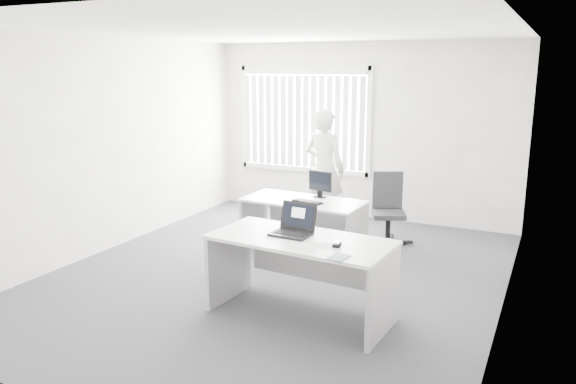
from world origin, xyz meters
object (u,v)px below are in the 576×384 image
at_px(desk_far, 303,215).
at_px(office_chair, 388,222).
at_px(desk_near, 300,260).
at_px(laptop, 291,221).
at_px(monitor, 320,184).
at_px(person, 324,169).

xyz_separation_m(desk_far, office_chair, (0.90, 0.86, -0.21)).
bearing_deg(desk_near, office_chair, 91.43).
height_order(desk_near, office_chair, office_chair).
relative_size(desk_far, laptop, 4.17).
bearing_deg(desk_far, monitor, 61.51).
xyz_separation_m(desk_near, monitor, (-0.64, 2.01, 0.31)).
distance_m(desk_near, person, 3.19).
xyz_separation_m(desk_near, desk_far, (-0.78, 1.78, -0.06)).
bearing_deg(person, laptop, 117.31).
height_order(laptop, monitor, laptop).
bearing_deg(desk_far, person, 102.41).
height_order(person, monitor, person).
bearing_deg(desk_far, office_chair, 46.39).
distance_m(desk_near, desk_far, 1.94).
relative_size(desk_far, person, 0.89).
distance_m(person, monitor, 1.07).
bearing_deg(person, office_chair, 172.36).
distance_m(person, laptop, 3.10).
bearing_deg(monitor, person, 121.43).
bearing_deg(office_chair, laptop, -118.48).
height_order(desk_far, person, person).
relative_size(desk_near, monitor, 5.13).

